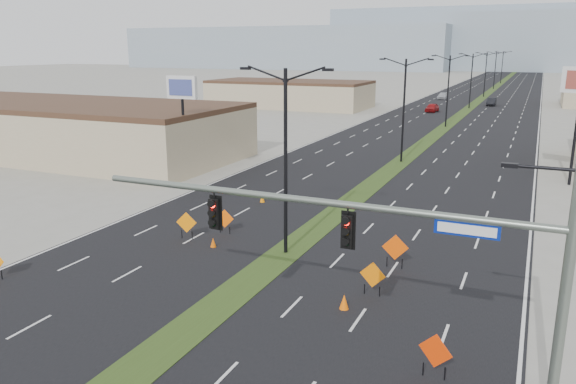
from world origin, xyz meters
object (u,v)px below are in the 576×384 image
at_px(car_mid, 492,102).
at_px(pole_sign_west, 182,96).
at_px(construction_sign_3, 373,276).
at_px(cone_0, 213,243).
at_px(streetlight_4, 485,73).
at_px(cone_2, 447,221).
at_px(construction_sign_5, 395,248).
at_px(streetlight_3, 471,79).
at_px(construction_sign_1, 186,223).
at_px(construction_sign_2, 225,219).
at_px(cone_3, 262,198).
at_px(signal_mast, 403,252).
at_px(streetlight_1, 404,107).
at_px(streetlight_6, 502,66).
at_px(streetlight_5, 495,69).
at_px(cone_1, 344,302).
at_px(streetlight_2, 448,89).
at_px(construction_sign_4, 435,352).
at_px(car_left, 432,108).
at_px(streetlight_0, 286,157).
at_px(car_far, 442,96).

xyz_separation_m(car_mid, pole_sign_west, (-18.82, -77.97, 6.35)).
xyz_separation_m(construction_sign_3, cone_0, (-10.00, 2.57, -0.67)).
distance_m(streetlight_4, cone_2, 103.68).
bearing_deg(construction_sign_5, streetlight_4, 82.94).
bearing_deg(streetlight_3, construction_sign_5, -85.90).
bearing_deg(construction_sign_1, construction_sign_2, 36.17).
height_order(car_mid, cone_3, car_mid).
distance_m(signal_mast, cone_2, 19.28).
xyz_separation_m(streetlight_3, cone_0, (-4.14, -84.84, -5.14)).
height_order(streetlight_3, car_mid, streetlight_3).
bearing_deg(streetlight_1, cone_0, -98.17).
relative_size(streetlight_4, streetlight_6, 1.00).
bearing_deg(streetlight_5, cone_1, -87.98).
height_order(streetlight_2, streetlight_3, same).
bearing_deg(construction_sign_4, construction_sign_3, 141.79).
relative_size(streetlight_4, cone_2, 16.81).
height_order(streetlight_6, cone_2, streetlight_6).
xyz_separation_m(signal_mast, cone_2, (-1.20, 18.71, -4.49)).
distance_m(construction_sign_2, construction_sign_3, 11.75).
xyz_separation_m(streetlight_2, streetlight_3, (0.00, 28.00, 0.00)).
bearing_deg(signal_mast, car_mid, 92.92).
xyz_separation_m(car_mid, construction_sign_3, (2.47, -94.53, 0.21)).
height_order(construction_sign_3, cone_1, construction_sign_3).
bearing_deg(construction_sign_3, cone_1, -107.57).
relative_size(car_left, cone_3, 7.27).
relative_size(streetlight_0, cone_0, 17.72).
xyz_separation_m(streetlight_5, cone_1, (5.13, -145.25, -5.07)).
bearing_deg(streetlight_6, streetlight_4, -90.00).
xyz_separation_m(cone_0, pole_sign_west, (-11.29, 13.99, 6.82)).
distance_m(streetlight_0, cone_2, 12.50).
height_order(signal_mast, streetlight_6, streetlight_6).
height_order(streetlight_3, construction_sign_5, streetlight_3).
bearing_deg(construction_sign_2, car_far, 80.54).
relative_size(car_mid, pole_sign_west, 0.52).
bearing_deg(cone_1, construction_sign_3, 68.56).
height_order(streetlight_0, car_far, streetlight_0).
bearing_deg(streetlight_6, construction_sign_4, -86.89).
distance_m(streetlight_3, cone_3, 75.52).
bearing_deg(pole_sign_west, streetlight_4, 81.90).
distance_m(car_left, car_mid, 18.32).
distance_m(construction_sign_3, cone_0, 10.35).
height_order(construction_sign_3, cone_2, construction_sign_3).
bearing_deg(streetlight_1, streetlight_4, 90.00).
height_order(streetlight_0, streetlight_3, same).
height_order(signal_mast, construction_sign_5, signal_mast).
distance_m(streetlight_3, car_far, 20.42).
bearing_deg(cone_0, construction_sign_4, -30.69).
relative_size(streetlight_3, car_far, 2.20).
bearing_deg(streetlight_0, streetlight_2, 90.00).
relative_size(cone_0, cone_2, 0.95).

